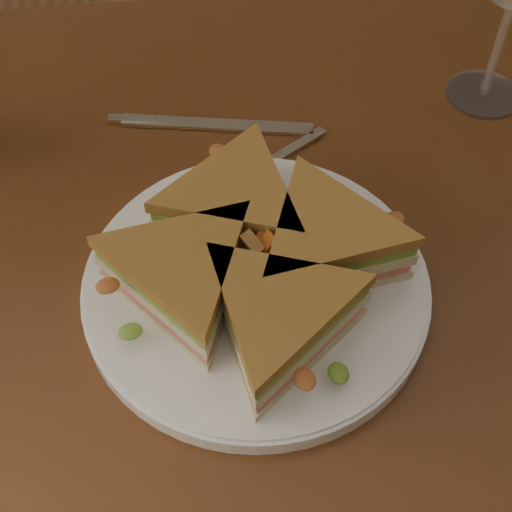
{
  "coord_description": "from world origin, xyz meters",
  "views": [
    {
      "loc": [
        -0.02,
        -0.41,
        1.25
      ],
      "look_at": [
        0.02,
        -0.06,
        0.8
      ],
      "focal_mm": 50.0,
      "sensor_mm": 36.0,
      "label": 1
    }
  ],
  "objects_px": {
    "table": "(227,302)",
    "plate": "(256,286)",
    "knife": "(203,125)",
    "spoon": "(219,192)",
    "sandwich_wedges": "(256,260)"
  },
  "relations": [
    {
      "from": "plate",
      "to": "knife",
      "type": "xyz_separation_m",
      "value": [
        -0.03,
        0.22,
        -0.01
      ]
    },
    {
      "from": "plate",
      "to": "spoon",
      "type": "height_order",
      "value": "plate"
    },
    {
      "from": "table",
      "to": "plate",
      "type": "relative_size",
      "value": 4.07
    },
    {
      "from": "table",
      "to": "plate",
      "type": "xyz_separation_m",
      "value": [
        0.02,
        -0.06,
        0.11
      ]
    },
    {
      "from": "spoon",
      "to": "knife",
      "type": "xyz_separation_m",
      "value": [
        -0.01,
        0.1,
        -0.0
      ]
    },
    {
      "from": "sandwich_wedges",
      "to": "knife",
      "type": "xyz_separation_m",
      "value": [
        -0.03,
        0.22,
        -0.04
      ]
    },
    {
      "from": "sandwich_wedges",
      "to": "spoon",
      "type": "distance_m",
      "value": 0.13
    },
    {
      "from": "table",
      "to": "spoon",
      "type": "distance_m",
      "value": 0.12
    },
    {
      "from": "table",
      "to": "spoon",
      "type": "relative_size",
      "value": 7.42
    },
    {
      "from": "plate",
      "to": "sandwich_wedges",
      "type": "xyz_separation_m",
      "value": [
        -0.0,
        0.0,
        0.04
      ]
    },
    {
      "from": "sandwich_wedges",
      "to": "knife",
      "type": "relative_size",
      "value": 1.38
    },
    {
      "from": "table",
      "to": "knife",
      "type": "bearing_deg",
      "value": 91.51
    },
    {
      "from": "table",
      "to": "plate",
      "type": "height_order",
      "value": "plate"
    },
    {
      "from": "spoon",
      "to": "knife",
      "type": "relative_size",
      "value": 0.76
    },
    {
      "from": "table",
      "to": "spoon",
      "type": "xyz_separation_m",
      "value": [
        0.0,
        0.06,
        0.1
      ]
    }
  ]
}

